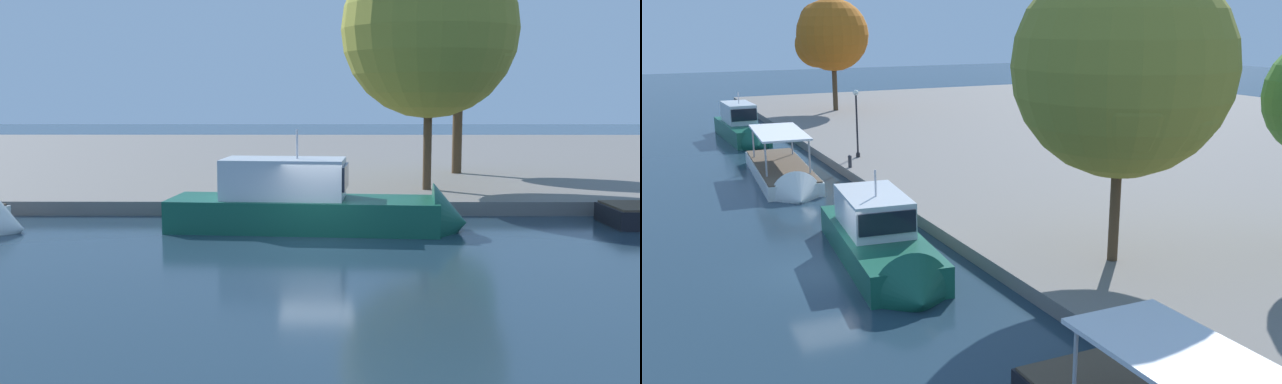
# 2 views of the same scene
# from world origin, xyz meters

# --- Properties ---
(ground_plane) EXTENTS (220.00, 220.00, 0.00)m
(ground_plane) POSITION_xyz_m (0.00, 0.00, 0.00)
(ground_plane) COLOR #1E3342
(dock_promenade) EXTENTS (120.00, 55.00, 0.58)m
(dock_promenade) POSITION_xyz_m (0.00, 33.10, 0.29)
(dock_promenade) COLOR slate
(dock_promenade) RESTS_ON ground_plane
(motor_yacht_2) EXTENTS (10.98, 3.92, 4.74)m
(motor_yacht_2) POSITION_xyz_m (0.08, 2.32, 0.72)
(motor_yacht_2) COLOR #14513D
(motor_yacht_2) RESTS_ON ground_plane
(tree_1) EXTENTS (7.98, 7.98, 11.25)m
(tree_1) POSITION_xyz_m (5.34, 9.72, 7.61)
(tree_1) COLOR #4C3823
(tree_1) RESTS_ON dock_promenade
(tree_3) EXTENTS (4.83, 4.98, 8.47)m
(tree_3) POSITION_xyz_m (7.88, 17.36, 6.56)
(tree_3) COLOR #4C3823
(tree_3) RESTS_ON dock_promenade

